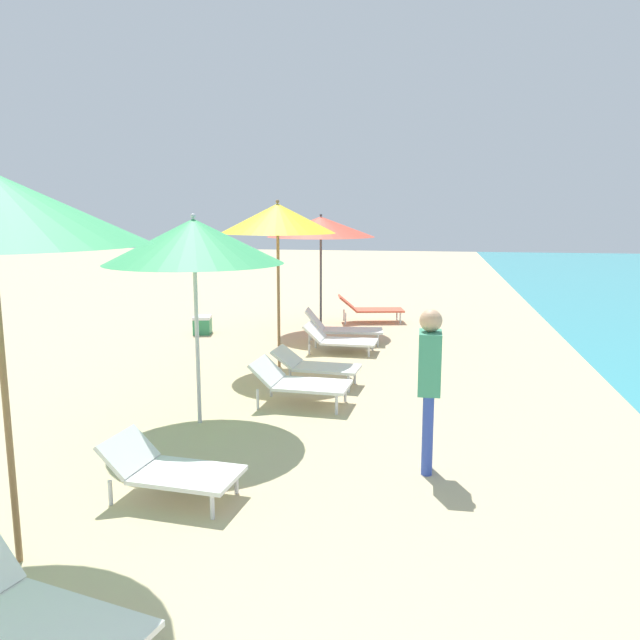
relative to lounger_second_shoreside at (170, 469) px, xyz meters
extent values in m
cylinder|color=olive|center=(-0.70, -1.19, 0.90)|extent=(0.05, 0.05, 2.37)
cube|color=white|center=(0.18, -0.02, -0.04)|extent=(0.97, 0.71, 0.04)
cube|color=white|center=(-0.42, 0.04, 0.12)|extent=(0.37, 0.65, 0.31)
cylinder|color=silver|center=(0.56, 0.21, -0.17)|extent=(0.04, 0.04, 0.23)
cylinder|color=silver|center=(0.51, -0.31, -0.17)|extent=(0.04, 0.04, 0.23)
cylinder|color=silver|center=(-0.43, 0.30, -0.17)|extent=(0.04, 0.04, 0.23)
cylinder|color=silver|center=(-0.48, -0.22, -0.17)|extent=(0.04, 0.04, 0.23)
cube|color=white|center=(0.23, -2.23, -0.03)|extent=(1.21, 0.88, 0.04)
cylinder|color=silver|center=(-0.49, 2.04, 0.70)|extent=(0.05, 0.05, 1.98)
cone|color=#3FB266|center=(-0.49, 2.04, 1.96)|extent=(2.14, 2.14, 0.53)
sphere|color=silver|center=(-0.49, 2.04, 2.25)|extent=(0.06, 0.06, 0.06)
cube|color=white|center=(0.77, 2.95, 0.00)|extent=(1.02, 0.74, 0.04)
cube|color=white|center=(0.13, 2.99, 0.16)|extent=(0.37, 0.70, 0.31)
cylinder|color=silver|center=(1.18, 3.22, -0.15)|extent=(0.04, 0.04, 0.27)
cylinder|color=silver|center=(1.14, 2.64, -0.15)|extent=(0.04, 0.04, 0.27)
cylinder|color=silver|center=(0.11, 3.28, -0.15)|extent=(0.04, 0.04, 0.27)
cylinder|color=silver|center=(0.07, 2.71, -0.15)|extent=(0.04, 0.04, 0.27)
cylinder|color=olive|center=(-0.19, 5.00, 0.83)|extent=(0.05, 0.05, 2.23)
cone|color=yellow|center=(-0.19, 5.00, 2.18)|extent=(1.89, 1.89, 0.48)
sphere|color=olive|center=(-0.19, 5.00, 2.45)|extent=(0.06, 0.06, 0.06)
cube|color=white|center=(0.84, 6.24, -0.08)|extent=(1.01, 0.69, 0.04)
cube|color=white|center=(0.19, 6.26, 0.08)|extent=(0.36, 0.67, 0.32)
cylinder|color=silver|center=(1.25, 6.51, -0.19)|extent=(0.04, 0.04, 0.19)
cylinder|color=silver|center=(1.23, 5.95, -0.19)|extent=(0.04, 0.04, 0.19)
cylinder|color=silver|center=(0.15, 6.54, -0.19)|extent=(0.04, 0.04, 0.19)
cylinder|color=silver|center=(0.14, 5.98, -0.19)|extent=(0.04, 0.04, 0.19)
cube|color=white|center=(0.81, 3.95, -0.01)|extent=(0.99, 0.65, 0.04)
cube|color=white|center=(0.17, 4.00, 0.13)|extent=(0.40, 0.60, 0.27)
cylinder|color=silver|center=(1.20, 4.15, -0.16)|extent=(0.04, 0.04, 0.26)
cylinder|color=silver|center=(1.16, 3.68, -0.16)|extent=(0.04, 0.04, 0.26)
cylinder|color=silver|center=(0.17, 4.23, -0.16)|extent=(0.04, 0.04, 0.26)
cylinder|color=silver|center=(0.14, 3.77, -0.16)|extent=(0.04, 0.04, 0.26)
cylinder|color=#4C4C51|center=(-0.05, 8.29, 0.73)|extent=(0.05, 0.05, 2.03)
cone|color=#E54C38|center=(-0.05, 8.29, 1.96)|extent=(2.31, 2.31, 0.43)
sphere|color=#4C4C51|center=(-0.05, 8.29, 2.20)|extent=(0.06, 0.06, 0.06)
cube|color=#D8593F|center=(1.11, 9.57, 0.00)|extent=(1.24, 0.84, 0.04)
cube|color=#D8593F|center=(0.38, 9.41, 0.17)|extent=(0.52, 0.69, 0.34)
cylinder|color=silver|center=(1.51, 9.92, -0.16)|extent=(0.04, 0.04, 0.27)
cylinder|color=silver|center=(1.62, 9.41, -0.16)|extent=(0.04, 0.04, 0.27)
cylinder|color=silver|center=(0.27, 9.65, -0.16)|extent=(0.04, 0.04, 0.27)
cylinder|color=silver|center=(0.38, 9.14, -0.16)|extent=(0.04, 0.04, 0.27)
cube|color=white|center=(0.80, 7.06, -0.03)|extent=(1.23, 0.72, 0.04)
cube|color=white|center=(0.06, 6.97, 0.19)|extent=(0.42, 0.62, 0.41)
cylinder|color=silver|center=(1.26, 7.35, -0.17)|extent=(0.04, 0.04, 0.24)
cylinder|color=silver|center=(1.32, 6.87, -0.17)|extent=(0.04, 0.04, 0.24)
cylinder|color=silver|center=(-0.06, 7.21, -0.17)|extent=(0.04, 0.04, 0.24)
cylinder|color=silver|center=(-0.01, 6.72, -0.17)|extent=(0.04, 0.04, 0.24)
cylinder|color=#334CB2|center=(2.31, 0.94, 0.12)|extent=(0.11, 0.11, 0.82)
cylinder|color=#334CB2|center=(2.30, 1.11, 0.12)|extent=(0.11, 0.11, 0.82)
cube|color=#3F9972|center=(2.31, 1.03, 0.84)|extent=(0.22, 0.36, 0.62)
sphere|color=#D8A87F|center=(2.31, 1.03, 1.26)|extent=(0.22, 0.22, 0.22)
cube|color=#338C59|center=(-2.47, 7.51, -0.13)|extent=(0.45, 0.53, 0.32)
cube|color=white|center=(-2.47, 7.51, 0.06)|extent=(0.46, 0.54, 0.06)
camera|label=1|loc=(2.29, -5.14, 2.33)|focal=35.66mm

